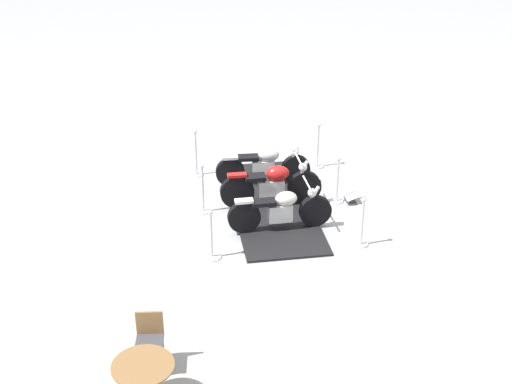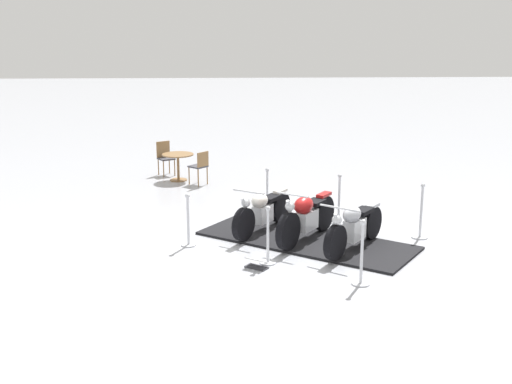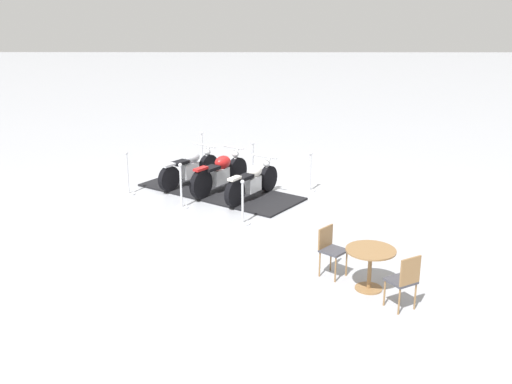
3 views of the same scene
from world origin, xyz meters
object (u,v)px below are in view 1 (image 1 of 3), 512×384
(motorcycle_maroon, at_px, (272,185))
(motorcycle_chrome, at_px, (264,166))
(stanchion_left_rear, at_px, (196,160))
(info_placard, at_px, (351,199))
(stanchion_right_rear, at_px, (318,152))
(stanchion_left_front, at_px, (211,244))
(cafe_chair_near_table, at_px, (150,337))
(stanchion_left_mid, at_px, (203,196))
(motorcycle_cream, at_px, (281,209))
(stanchion_right_mid, at_px, (337,186))
(stanchion_right_front, at_px, (362,228))
(cafe_table, at_px, (144,375))

(motorcycle_maroon, height_order, motorcycle_chrome, motorcycle_maroon)
(stanchion_left_rear, distance_m, info_placard, 3.69)
(motorcycle_maroon, xyz_separation_m, info_placard, (-1.38, 1.02, -0.45))
(motorcycle_maroon, bearing_deg, stanchion_right_rear, 51.80)
(motorcycle_maroon, relative_size, stanchion_left_front, 1.83)
(info_placard, bearing_deg, stanchion_left_rear, -120.04)
(stanchion_left_rear, bearing_deg, stanchion_right_rear, 144.83)
(stanchion_left_front, distance_m, cafe_chair_near_table, 3.06)
(stanchion_left_mid, distance_m, info_placard, 3.20)
(motorcycle_cream, xyz_separation_m, stanchion_right_mid, (-1.75, -0.01, -0.10))
(motorcycle_cream, distance_m, stanchion_right_front, 1.63)
(stanchion_left_rear, xyz_separation_m, stanchion_left_mid, (1.04, 1.47, 0.00))
(stanchion_left_mid, distance_m, stanchion_right_front, 3.40)
(motorcycle_maroon, relative_size, motorcycle_chrome, 1.04)
(motorcycle_chrome, bearing_deg, motorcycle_cream, -87.75)
(motorcycle_chrome, bearing_deg, stanchion_left_mid, -142.92)
(stanchion_left_front, xyz_separation_m, stanchion_right_front, (-2.36, 1.66, 0.07))
(stanchion_right_rear, xyz_separation_m, stanchion_right_mid, (1.04, 1.47, -0.00))
(motorcycle_maroon, height_order, stanchion_right_mid, motorcycle_maroon)
(stanchion_left_front, bearing_deg, cafe_chair_near_table, 32.26)
(stanchion_left_front, relative_size, cafe_chair_near_table, 1.12)
(motorcycle_chrome, xyz_separation_m, stanchion_right_rear, (-1.61, 0.17, -0.11))
(stanchion_left_rear, height_order, stanchion_right_mid, stanchion_left_rear)
(stanchion_left_front, xyz_separation_m, info_placard, (-3.61, 0.40, -0.23))
(motorcycle_cream, xyz_separation_m, stanchion_right_rear, (-2.78, -1.48, -0.10))
(stanchion_left_mid, height_order, stanchion_right_front, stanchion_left_mid)
(stanchion_left_mid, bearing_deg, cafe_chair_near_table, 40.59)
(motorcycle_chrome, distance_m, stanchion_right_front, 3.15)
(motorcycle_chrome, bearing_deg, stanchion_right_front, -60.89)
(motorcycle_chrome, height_order, stanchion_left_front, stanchion_left_front)
(stanchion_left_rear, bearing_deg, info_placard, 114.79)
(motorcycle_cream, bearing_deg, cafe_table, -122.88)
(motorcycle_cream, height_order, info_placard, motorcycle_cream)
(info_placard, relative_size, cafe_chair_near_table, 0.49)
(stanchion_right_mid, distance_m, cafe_chair_near_table, 6.15)
(motorcycle_cream, relative_size, stanchion_right_mid, 1.70)
(cafe_chair_near_table, bearing_deg, motorcycle_chrome, 161.46)
(motorcycle_maroon, bearing_deg, cafe_chair_near_table, -119.79)
(stanchion_right_mid, bearing_deg, stanchion_left_front, -3.21)
(cafe_chair_near_table, bearing_deg, stanchion_left_mid, 172.32)
(info_placard, bearing_deg, cafe_chair_near_table, -43.58)
(cafe_chair_near_table, bearing_deg, motorcycle_maroon, 156.80)
(stanchion_left_mid, xyz_separation_m, cafe_chair_near_table, (3.62, 3.10, 0.16))
(stanchion_left_mid, bearing_deg, motorcycle_chrome, 179.50)
(info_placard, bearing_deg, motorcycle_maroon, -91.41)
(stanchion_right_rear, height_order, stanchion_right_mid, stanchion_right_rear)
(cafe_chair_near_table, bearing_deg, cafe_table, -0.00)
(motorcycle_chrome, relative_size, stanchion_right_mid, 1.67)
(motorcycle_chrome, height_order, stanchion_right_front, stanchion_right_front)
(motorcycle_maroon, xyz_separation_m, cafe_table, (5.36, 2.86, 0.04))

